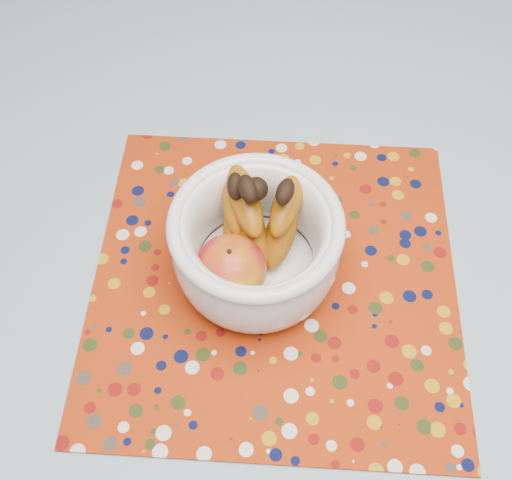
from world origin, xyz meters
TOP-DOWN VIEW (x-y plane):
  - table at (0.00, 0.00)m, footprint 1.20×1.20m
  - tablecloth at (0.00, 0.00)m, footprint 1.32×1.32m
  - placemat at (-0.08, 0.04)m, footprint 0.46×0.46m
  - fruit_bowl at (-0.10, 0.06)m, footprint 0.19×0.19m

SIDE VIEW (x-z plane):
  - table at x=0.00m, z-range 0.30..1.05m
  - tablecloth at x=0.00m, z-range 0.75..0.76m
  - placemat at x=-0.08m, z-range 0.76..0.76m
  - fruit_bowl at x=-0.10m, z-range 0.76..0.91m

